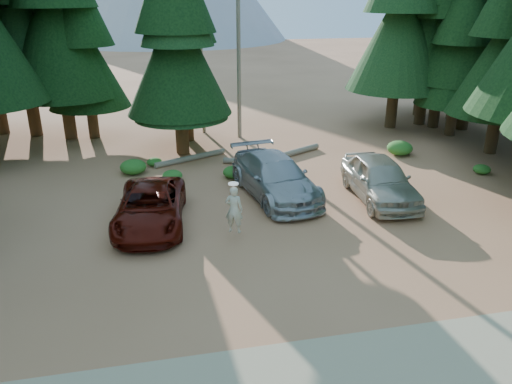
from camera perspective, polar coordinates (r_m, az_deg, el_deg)
ground at (r=17.35m, az=4.10°, el=-6.52°), size 160.00×160.00×0.00m
gravel_strip at (r=12.37m, az=12.88°, el=-20.50°), size 26.00×3.50×0.01m
forest_belt_north at (r=31.07m, az=-3.50°, el=6.46°), size 36.00×7.00×22.00m
snag_front at (r=29.68m, az=-2.02°, el=17.54°), size 0.24×0.24×12.00m
snag_back at (r=30.97m, az=-6.29°, el=15.75°), size 0.20×0.20×10.00m
red_pickup at (r=19.15m, az=-11.97°, el=-1.66°), size 3.03×5.58×1.49m
silver_minivan_center at (r=21.39m, az=2.19°, el=1.72°), size 3.36×6.31×1.74m
silver_minivan_right at (r=21.70m, az=13.96°, el=1.47°), size 2.50×5.46×1.81m
frisbee_player at (r=17.59m, az=-2.53°, el=-1.99°), size 0.75×0.64×1.85m
log_left at (r=26.44m, az=-7.49°, el=3.87°), size 3.87×2.04×0.30m
log_mid at (r=25.46m, az=0.27°, el=3.36°), size 3.46×1.79×0.30m
log_right at (r=26.75m, az=3.32°, el=4.27°), size 4.54×2.70×0.32m
shrub_far_left at (r=24.97m, az=-13.86°, el=2.81°), size 1.27×1.27×0.70m
shrub_left at (r=25.91m, az=-11.53°, el=3.38°), size 0.77×0.77×0.42m
shrub_center_left at (r=23.65m, az=-9.54°, el=1.85°), size 0.94×0.94×0.51m
shrub_center_right at (r=23.76m, az=-2.57°, el=2.29°), size 1.02×1.02×0.56m
shrub_right at (r=26.40m, az=-0.03°, el=4.23°), size 0.86×0.86×0.47m
shrub_far_right at (r=28.26m, az=16.10°, el=4.86°), size 1.37×1.37×0.75m
shrub_edge_east at (r=26.66m, az=24.40°, el=2.38°), size 0.82×0.82×0.45m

